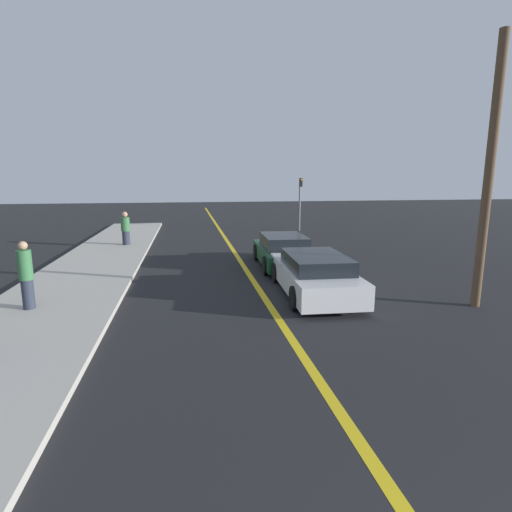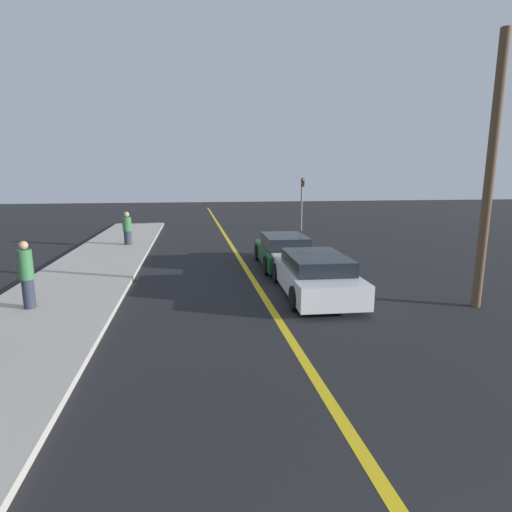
# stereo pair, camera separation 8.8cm
# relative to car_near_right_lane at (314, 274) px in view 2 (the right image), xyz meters

# --- Properties ---
(road_center_line) EXTENTS (0.20, 60.00, 0.01)m
(road_center_line) POSITION_rel_car_near_right_lane_xyz_m (-1.54, 7.03, -0.62)
(road_center_line) COLOR gold
(road_center_line) RESTS_ON ground_plane
(sidewalk_left) EXTENTS (3.47, 30.72, 0.14)m
(sidewalk_left) POSITION_rel_car_near_right_lane_xyz_m (-7.36, 4.39, -0.55)
(sidewalk_left) COLOR #ADA89E
(sidewalk_left) RESTS_ON ground_plane
(car_near_right_lane) EXTENTS (2.15, 4.82, 1.25)m
(car_near_right_lane) POSITION_rel_car_near_right_lane_xyz_m (0.00, 0.00, 0.00)
(car_near_right_lane) COLOR silver
(car_near_right_lane) RESTS_ON ground_plane
(car_ahead_center) EXTENTS (2.06, 4.43, 1.28)m
(car_ahead_center) POSITION_rel_car_near_right_lane_xyz_m (-0.03, 3.91, 0.00)
(car_ahead_center) COLOR #144728
(car_ahead_center) RESTS_ON ground_plane
(pedestrian_mid_group) EXTENTS (0.34, 0.34, 1.76)m
(pedestrian_mid_group) POSITION_rel_car_near_right_lane_xyz_m (-7.79, -0.50, 0.41)
(pedestrian_mid_group) COLOR #282D3D
(pedestrian_mid_group) RESTS_ON sidewalk_left
(pedestrian_far_standing) EXTENTS (0.43, 0.43, 1.67)m
(pedestrian_far_standing) POSITION_rel_car_near_right_lane_xyz_m (-6.80, 9.64, 0.34)
(pedestrian_far_standing) COLOR #282D3D
(pedestrian_far_standing) RESTS_ON sidewalk_left
(traffic_light) EXTENTS (0.18, 0.40, 3.47)m
(traffic_light) POSITION_rel_car_near_right_lane_xyz_m (3.69, 14.50, 1.55)
(traffic_light) COLOR slate
(traffic_light) RESTS_ON ground_plane
(utility_pole) EXTENTS (0.24, 0.24, 7.02)m
(utility_pole) POSITION_rel_car_near_right_lane_xyz_m (4.03, -1.87, 2.89)
(utility_pole) COLOR brown
(utility_pole) RESTS_ON ground_plane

